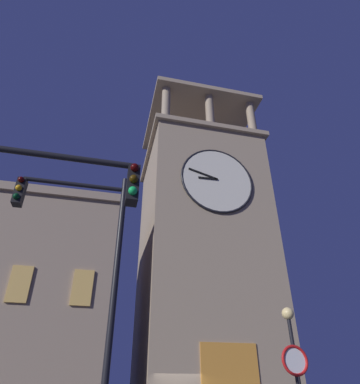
% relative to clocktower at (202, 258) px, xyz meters
% --- Properties ---
extents(clocktower, '(9.25, 9.35, 26.36)m').
position_rel_clocktower_xyz_m(clocktower, '(0.00, 0.00, 0.00)').
color(clocktower, gray).
rests_on(clocktower, ground_plane).
extents(traffic_signal_mid, '(2.85, 0.41, 6.93)m').
position_rel_clocktower_xyz_m(traffic_signal_mid, '(7.51, 14.86, -5.83)').
color(traffic_signal_mid, black).
rests_on(traffic_signal_mid, ground_plane).
extents(street_lamp, '(0.44, 0.44, 4.45)m').
position_rel_clocktower_xyz_m(street_lamp, '(0.15, 11.23, -7.16)').
color(street_lamp, black).
rests_on(street_lamp, ground_plane).
extents(no_horn_sign, '(0.78, 0.14, 2.85)m').
position_rel_clocktower_xyz_m(no_horn_sign, '(1.70, 13.86, -8.09)').
color(no_horn_sign, black).
rests_on(no_horn_sign, ground_plane).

